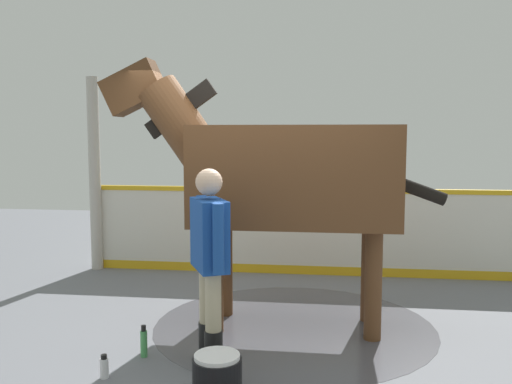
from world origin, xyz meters
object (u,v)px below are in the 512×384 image
at_px(horse, 282,174).
at_px(bottle_spray, 144,342).
at_px(bottle_shampoo, 104,367).
at_px(handler, 210,254).
at_px(wash_bucket, 217,377).

xyz_separation_m(horse, bottle_spray, (1.09, 0.93, -1.39)).
bearing_deg(bottle_shampoo, bottle_spray, -110.72).
height_order(horse, handler, horse).
relative_size(handler, bottle_shampoo, 8.57).
height_order(wash_bucket, bottle_spray, wash_bucket).
height_order(wash_bucket, bottle_shampoo, wash_bucket).
distance_m(wash_bucket, bottle_spray, 1.01).
height_order(horse, wash_bucket, horse).
xyz_separation_m(handler, bottle_shampoo, (0.76, 0.37, -0.84)).
relative_size(horse, bottle_spray, 12.15).
bearing_deg(handler, horse, 37.30).
distance_m(handler, bottle_spray, 1.00).
bearing_deg(wash_bucket, handler, -72.99).
xyz_separation_m(handler, wash_bucket, (-0.18, 0.58, -0.77)).
height_order(handler, wash_bucket, handler).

